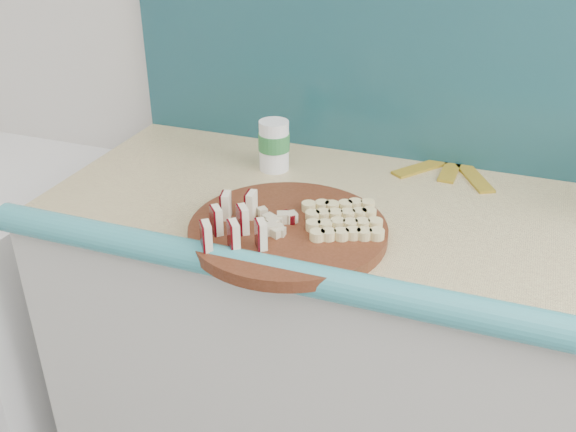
# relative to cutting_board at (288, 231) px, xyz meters

# --- Properties ---
(kitchen_counter) EXTENTS (2.20, 0.63, 0.91)m
(kitchen_counter) POSITION_rel_cutting_board_xyz_m (0.53, 0.17, -0.47)
(kitchen_counter) COLOR silver
(kitchen_counter) RESTS_ON ground
(cutting_board) EXTENTS (0.51, 0.51, 0.02)m
(cutting_board) POSITION_rel_cutting_board_xyz_m (0.00, 0.00, 0.00)
(cutting_board) COLOR #471F0F
(cutting_board) RESTS_ON kitchen_counter
(apple_wedges) EXTENTS (0.14, 0.17, 0.05)m
(apple_wedges) POSITION_rel_cutting_board_xyz_m (-0.08, -0.07, 0.04)
(apple_wedges) COLOR #FEEFCB
(apple_wedges) RESTS_ON cutting_board
(apple_chunks) EXTENTS (0.06, 0.06, 0.02)m
(apple_chunks) POSITION_rel_cutting_board_xyz_m (-0.02, -0.01, 0.02)
(apple_chunks) COLOR beige
(apple_chunks) RESTS_ON cutting_board
(banana_slices) EXTENTS (0.18, 0.18, 0.02)m
(banana_slices) POSITION_rel_cutting_board_xyz_m (0.10, 0.04, 0.02)
(banana_slices) COLOR beige
(banana_slices) RESTS_ON cutting_board
(canister) EXTENTS (0.07, 0.07, 0.12)m
(canister) POSITION_rel_cutting_board_xyz_m (-0.14, 0.28, 0.05)
(canister) COLOR white
(canister) RESTS_ON kitchen_counter
(banana_peel) EXTENTS (0.24, 0.20, 0.01)m
(banana_peel) POSITION_rel_cutting_board_xyz_m (0.25, 0.41, -0.01)
(banana_peel) COLOR gold
(banana_peel) RESTS_ON kitchen_counter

